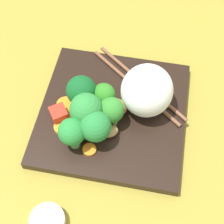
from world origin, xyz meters
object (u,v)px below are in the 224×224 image
carrot_slice_1 (89,150)px  chopstick_pair (138,84)px  broccoli_floret_3 (72,132)px  sauce_cup (48,221)px  square_plate (113,113)px  rice_mound (147,90)px

carrot_slice_1 → chopstick_pair: (13.22, -6.20, 0.09)cm
carrot_slice_1 → broccoli_floret_3: bearing=69.8°
sauce_cup → square_plate: bearing=-19.5°
broccoli_floret_3 → chopstick_pair: 15.40cm
carrot_slice_1 → chopstick_pair: size_ratio=0.12×
square_plate → carrot_slice_1: carrot_slice_1 is taller
rice_mound → sauce_cup: 24.09cm
broccoli_floret_3 → carrot_slice_1: broccoli_floret_3 is taller
square_plate → sauce_cup: bearing=160.5°
square_plate → sauce_cup: size_ratio=4.84×
rice_mound → broccoli_floret_3: rice_mound is taller
broccoli_floret_3 → square_plate: bearing=-38.0°
rice_mound → carrot_slice_1: (-9.43, 7.68, -3.83)cm
square_plate → rice_mound: size_ratio=2.76×
rice_mound → broccoli_floret_3: bearing=129.7°
chopstick_pair → sauce_cup: size_ratio=3.52×
broccoli_floret_3 → chopstick_pair: broccoli_floret_3 is taller
rice_mound → chopstick_pair: size_ratio=0.50×
rice_mound → carrot_slice_1: bearing=140.8°
carrot_slice_1 → sauce_cup: size_ratio=0.43×
square_plate → sauce_cup: 19.74cm
carrot_slice_1 → chopstick_pair: 14.61cm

